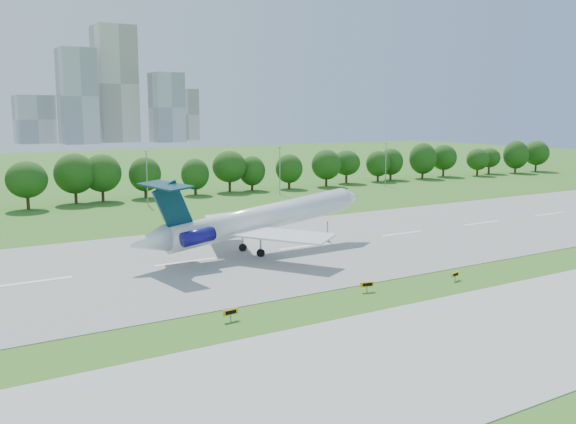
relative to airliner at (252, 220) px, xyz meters
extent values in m
plane|color=#31671B|center=(-10.48, -24.80, -5.19)|extent=(600.00, 600.00, 0.00)
cube|color=gray|center=(-10.48, 0.20, -5.15)|extent=(400.00, 45.00, 0.08)
cube|color=#ADADA8|center=(-10.48, -42.80, -5.15)|extent=(400.00, 23.00, 0.08)
cylinder|color=#382314|center=(9.52, 67.20, -3.39)|extent=(0.70, 0.70, 3.60)
sphere|color=#154210|center=(9.52, 67.20, 1.01)|extent=(8.40, 8.40, 8.40)
cylinder|color=#382314|center=(49.52, 67.20, -3.39)|extent=(0.70, 0.70, 3.60)
sphere|color=#154210|center=(49.52, 67.20, 1.01)|extent=(8.40, 8.40, 8.40)
cylinder|color=#382314|center=(89.52, 67.20, -3.39)|extent=(0.70, 0.70, 3.60)
sphere|color=#154210|center=(89.52, 67.20, 1.01)|extent=(8.40, 8.40, 8.40)
cylinder|color=#382314|center=(129.52, 67.20, -3.39)|extent=(0.70, 0.70, 3.60)
sphere|color=#154210|center=(129.52, 67.20, 1.01)|extent=(8.40, 8.40, 8.40)
cylinder|color=gray|center=(4.52, 57.20, 0.81)|extent=(0.24, 0.24, 12.00)
cube|color=gray|center=(4.52, 57.20, 6.91)|extent=(0.90, 0.25, 0.18)
cylinder|color=gray|center=(39.52, 57.20, 0.81)|extent=(0.24, 0.24, 12.00)
cube|color=gray|center=(39.52, 57.20, 6.91)|extent=(0.90, 0.25, 0.18)
cylinder|color=gray|center=(74.52, 57.20, 0.81)|extent=(0.24, 0.24, 12.00)
cube|color=gray|center=(74.52, 57.20, 6.91)|extent=(0.90, 0.25, 0.18)
cube|color=#B2B2B7|center=(64.52, 355.20, 25.81)|extent=(22.00, 22.00, 62.00)
cube|color=beige|center=(94.52, 370.20, 34.81)|extent=(26.00, 26.00, 80.00)
cube|color=#B2B2B7|center=(124.52, 350.20, 18.81)|extent=(20.00, 20.00, 48.00)
cube|color=beige|center=(147.52, 375.20, 13.81)|extent=(18.00, 18.00, 38.00)
cube|color=#B2B2B7|center=(41.52, 380.20, 10.81)|extent=(24.00, 24.00, 32.00)
cylinder|color=white|center=(2.00, 0.20, 0.03)|extent=(32.24, 6.82, 6.72)
cone|color=white|center=(19.52, 1.91, 1.70)|extent=(4.08, 4.06, 4.02)
cone|color=white|center=(-16.37, -1.60, -1.30)|extent=(5.76, 4.22, 4.18)
cube|color=white|center=(0.82, -7.38, -1.21)|extent=(11.59, 14.57, 0.77)
cube|color=white|center=(-0.62, 7.40, -1.21)|extent=(9.58, 14.77, 0.77)
cube|color=#052938|center=(-12.78, -1.25, 3.02)|extent=(5.87, 1.10, 7.27)
cube|color=#052938|center=(-13.83, -1.36, 6.00)|extent=(4.37, 10.36, 0.55)
cylinder|color=#100B67|center=(-10.40, -3.79, -0.86)|extent=(4.80, 2.46, 2.43)
cylinder|color=#100B67|center=(-10.94, 1.70, -0.86)|extent=(4.80, 2.46, 2.43)
cylinder|color=gray|center=(14.67, 1.44, -3.21)|extent=(0.21, 0.21, 2.76)
cylinder|color=black|center=(14.67, 1.44, -4.59)|extent=(0.98, 0.41, 0.95)
cylinder|color=gray|center=(0.12, -2.33, -3.21)|extent=(0.25, 0.25, 2.76)
cylinder|color=black|center=(0.12, -2.33, -4.59)|extent=(1.21, 0.59, 1.17)
cylinder|color=gray|center=(-0.34, 2.31, -3.21)|extent=(0.25, 0.25, 2.76)
cylinder|color=black|center=(-0.34, 2.31, -4.59)|extent=(1.21, 0.59, 1.17)
cube|color=gray|center=(-16.68, -25.80, -4.82)|extent=(0.12, 0.12, 0.75)
cube|color=#EFAC0C|center=(-16.68, -25.80, -4.28)|extent=(1.72, 0.36, 0.59)
cube|color=black|center=(-16.67, -25.92, -4.28)|extent=(1.28, 0.15, 0.37)
cube|color=gray|center=(14.20, -26.65, -4.86)|extent=(0.11, 0.11, 0.65)
cube|color=#EFAC0C|center=(14.20, -26.65, -4.40)|extent=(1.48, 0.49, 0.51)
cube|color=black|center=(14.23, -26.75, -4.40)|extent=(1.09, 0.27, 0.32)
cube|color=gray|center=(1.63, -24.80, -4.82)|extent=(0.12, 0.12, 0.73)
cube|color=#EFAC0C|center=(1.63, -24.80, -4.30)|extent=(1.68, 0.55, 0.58)
cube|color=black|center=(1.60, -24.92, -4.30)|extent=(1.23, 0.29, 0.37)
camera|label=1|loc=(-44.64, -81.49, 15.57)|focal=40.00mm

